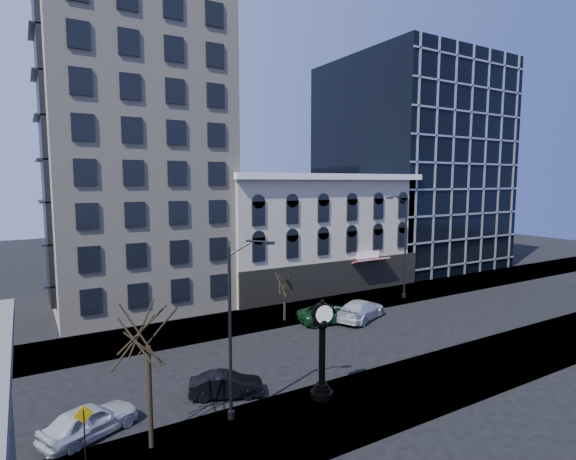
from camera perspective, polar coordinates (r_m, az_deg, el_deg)
ground at (r=31.94m, az=0.61°, el=-15.31°), size 160.00×160.00×0.00m
sidewalk_far at (r=38.58m, az=-5.71°, el=-11.42°), size 160.00×6.00×0.12m
sidewalk_near at (r=26.01m, az=10.44°, el=-20.49°), size 160.00×6.00×0.12m
cream_tower at (r=45.89m, az=-19.24°, el=15.39°), size 15.90×15.40×42.50m
victorian_row at (r=49.91m, az=2.89°, el=-0.41°), size 22.60×11.19×12.50m
glass_office at (r=66.35m, az=15.12°, el=7.93°), size 20.00×20.15×28.00m
street_clock at (r=24.90m, az=4.34°, el=-15.35°), size 1.22×1.22×5.40m
street_lamp_near at (r=21.65m, az=-5.70°, el=-6.62°), size 2.22×1.04×8.99m
street_lamp_far at (r=45.24m, az=13.95°, el=1.26°), size 2.66×0.89×10.40m
bare_tree_near at (r=20.36m, az=-17.43°, el=-11.28°), size 4.28×4.28×7.35m
bare_tree_far at (r=37.53m, az=-0.44°, el=-6.13°), size 2.77×2.77×4.75m
warning_sign at (r=21.83m, az=-24.49°, el=-21.37°), size 0.79×0.06×2.42m
car_near_a at (r=24.18m, az=-23.88°, el=-21.25°), size 4.77×3.43×1.51m
car_near_b at (r=26.08m, az=-7.84°, el=-18.91°), size 4.22×2.83×1.32m
car_far_a at (r=38.18m, az=5.27°, el=-10.54°), size 5.66×3.34×1.48m
car_far_b at (r=39.24m, az=9.25°, el=-9.97°), size 6.27×4.54×1.69m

